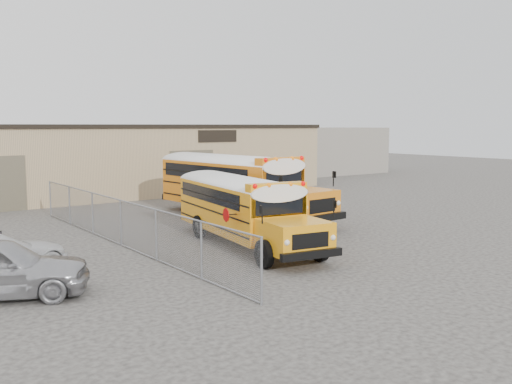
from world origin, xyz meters
TOP-DOWN VIEW (x-y plane):
  - ground at (0.00, 0.00)m, footprint 120.00×120.00m
  - warehouse at (-0.00, 19.99)m, footprint 30.20×10.20m
  - chainlink_fence at (-6.00, 3.00)m, footprint 0.07×18.07m
  - distant_building_right at (24.00, 24.00)m, footprint 10.00×8.00m
  - school_bus_left at (-1.12, 6.06)m, footprint 3.63×9.38m
  - school_bus_right at (0.91, 12.74)m, footprint 3.62×11.13m
  - tarp_bundle at (-0.75, 0.28)m, footprint 1.31×1.25m

SIDE VIEW (x-z plane):
  - ground at x=0.00m, z-range 0.00..0.00m
  - tarp_bundle at x=-0.75m, z-range 0.02..1.59m
  - chainlink_fence at x=-6.00m, z-range 0.00..1.80m
  - school_bus_left at x=-1.12m, z-range 0.21..2.89m
  - school_bus_right at x=0.91m, z-range 0.25..3.46m
  - distant_building_right at x=24.00m, z-range 0.00..4.40m
  - warehouse at x=0.00m, z-range 0.04..4.71m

